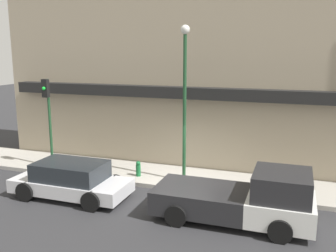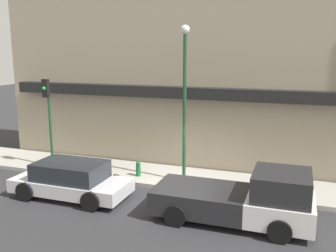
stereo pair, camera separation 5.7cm
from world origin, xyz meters
name	(u,v)px [view 2 (the right image)]	position (x,y,z in m)	size (l,w,h in m)	color
ground_plane	(178,192)	(0.00, 0.00, 0.00)	(80.00, 80.00, 0.00)	#2D2D30
sidewalk	(188,179)	(0.00, 1.37, 0.09)	(36.00, 2.74, 0.17)	#ADA89E
building	(206,71)	(0.02, 4.22, 4.47)	(19.80, 3.80, 10.42)	tan
pickup_truck	(243,199)	(2.76, -1.77, 0.79)	(5.06, 2.26, 1.79)	white
parked_car	(71,180)	(-3.64, -1.77, 0.67)	(4.42, 2.05, 1.35)	silver
fire_hydrant	(138,169)	(-2.02, 0.79, 0.50)	(0.20, 0.20, 0.66)	#196633
street_lamp	(185,88)	(-0.01, 0.87, 4.00)	(0.36, 0.36, 6.22)	#1E4728
traffic_light	(48,108)	(-6.29, 0.64, 2.92)	(0.28, 0.42, 4.03)	#1E4728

